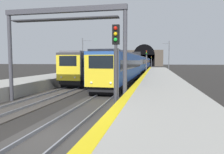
{
  "coord_description": "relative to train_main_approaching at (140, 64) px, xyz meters",
  "views": [
    {
      "loc": [
        -7.17,
        -4.0,
        3.02
      ],
      "look_at": [
        13.21,
        0.22,
        1.4
      ],
      "focal_mm": 33.87,
      "sensor_mm": 36.0,
      "label": 1
    }
  ],
  "objects": [
    {
      "name": "catenary_mast_near",
      "position": [
        1.62,
        -7.22,
        1.8
      ],
      "size": [
        0.22,
        1.77,
        7.94
      ],
      "color": "#595B60",
      "rests_on": "ground_plane"
    },
    {
      "name": "train_adjacent_platform",
      "position": [
        -12.89,
        4.61,
        0.05
      ],
      "size": [
        41.82,
        2.99,
        4.95
      ],
      "rotation": [
        0.0,
        0.0,
        3.13
      ],
      "color": "#333338",
      "rests_on": "ground_plane"
    },
    {
      "name": "track_main_line",
      "position": [
        -46.72,
        -0.0,
        -2.22
      ],
      "size": [
        160.0,
        3.01,
        0.21
      ],
      "color": "#383533",
      "rests_on": "ground_plane"
    },
    {
      "name": "platform_right",
      "position": [
        -46.72,
        -4.52,
        -1.73
      ],
      "size": [
        112.0,
        4.64,
        1.06
      ],
      "primitive_type": "cube",
      "color": "#9E9B93",
      "rests_on": "ground_plane"
    },
    {
      "name": "railway_signal_mid",
      "position": [
        -5.0,
        -1.89,
        1.0
      ],
      "size": [
        0.39,
        0.38,
        5.4
      ],
      "rotation": [
        0.0,
        0.0,
        3.14
      ],
      "color": "#4C4C54",
      "rests_on": "ground_plane"
    },
    {
      "name": "ground_plane",
      "position": [
        -46.72,
        -0.0,
        -2.26
      ],
      "size": [
        320.0,
        320.0,
        0.0
      ],
      "primitive_type": "plane",
      "color": "#282623"
    },
    {
      "name": "railway_signal_near",
      "position": [
        -42.63,
        -1.89,
        0.73
      ],
      "size": [
        0.39,
        0.38,
        4.93
      ],
      "rotation": [
        0.0,
        0.0,
        3.14
      ],
      "color": "#38383D",
      "rests_on": "ground_plane"
    },
    {
      "name": "catenary_mast_far",
      "position": [
        -9.4,
        11.82,
        1.83
      ],
      "size": [
        0.22,
        2.1,
        7.98
      ],
      "color": "#595B60",
      "rests_on": "ground_plane"
    },
    {
      "name": "platform_right_edge_strip",
      "position": [
        -46.72,
        -2.45,
        -1.2
      ],
      "size": [
        112.0,
        0.5,
        0.01
      ],
      "primitive_type": "cube",
      "color": "yellow",
      "rests_on": "platform_right"
    },
    {
      "name": "overhead_signal_gantry",
      "position": [
        -40.0,
        2.31,
        2.83
      ],
      "size": [
        0.7,
        8.89,
        6.67
      ],
      "color": "#3F3F47",
      "rests_on": "ground_plane"
    },
    {
      "name": "railway_signal_far",
      "position": [
        50.12,
        -1.89,
        0.85
      ],
      "size": [
        0.39,
        0.38,
        5.13
      ],
      "rotation": [
        0.0,
        0.0,
        3.14
      ],
      "color": "#4C4C54",
      "rests_on": "ground_plane"
    },
    {
      "name": "train_main_approaching",
      "position": [
        0.0,
        0.0,
        0.0
      ],
      "size": [
        76.66,
        3.15,
        4.84
      ],
      "rotation": [
        0.0,
        0.0,
        3.13
      ],
      "color": "#264C99",
      "rests_on": "ground_plane"
    },
    {
      "name": "tunnel_portal",
      "position": [
        62.81,
        2.31,
        2.15
      ],
      "size": [
        2.58,
        20.29,
        11.81
      ],
      "color": "#51473D",
      "rests_on": "ground_plane"
    }
  ]
}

